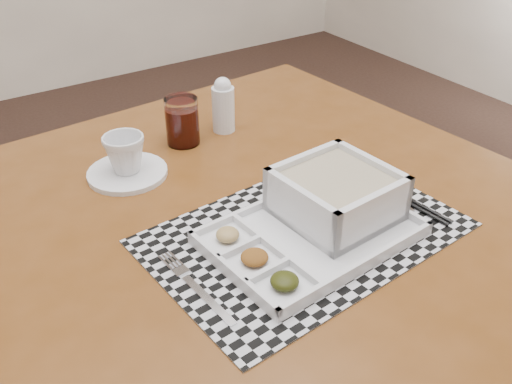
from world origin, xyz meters
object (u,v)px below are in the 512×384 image
Objects in this scene: serving_tray at (328,208)px; creamer_bottle at (223,105)px; dining_table at (255,240)px; cup at (125,154)px; juice_glass at (182,123)px.

serving_tray is 2.80× the size of creamer_bottle.
creamer_bottle is at bearing 69.39° from dining_table.
cup is 0.78× the size of juice_glass.
creamer_bottle reaches higher than juice_glass.
juice_glass is (-0.06, 0.39, 0.01)m from serving_tray.
cup is at bearing 121.66° from serving_tray.
dining_table is at bearing -110.61° from creamer_bottle.
creamer_bottle is at bearing 2.36° from juice_glass.
dining_table is at bearing 117.78° from serving_tray.
juice_glass is 0.10m from creamer_bottle.
juice_glass is at bearing -177.64° from creamer_bottle.
dining_table is at bearing -70.85° from cup.
cup is (-0.14, 0.22, 0.12)m from dining_table.
creamer_bottle is (0.25, 0.06, 0.01)m from cup.
cup reaches higher than dining_table.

